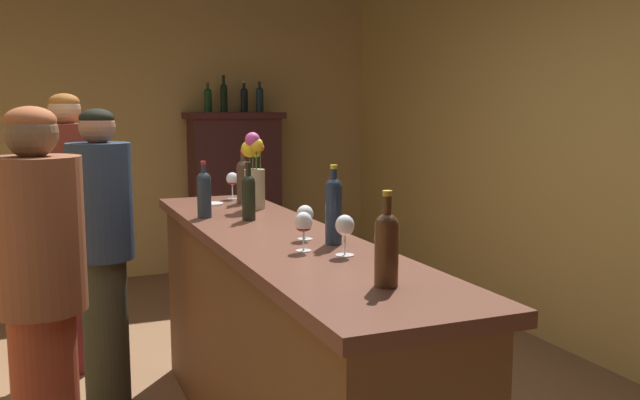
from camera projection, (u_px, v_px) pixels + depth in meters
wall_back at (125, 130)px, 6.36m from camera, size 5.01×0.12×2.81m
wall_right at (639, 143)px, 3.95m from camera, size 0.12×7.31×2.81m
bar_counter at (278, 349)px, 3.03m from camera, size 0.58×2.70×1.06m
display_cabinet at (235, 190)px, 6.54m from camera, size 0.92×0.40×1.57m
wine_bottle_chardonnay at (243, 179)px, 3.88m from camera, size 0.08×0.08×0.31m
wine_bottle_riesling at (249, 195)px, 3.29m from camera, size 0.07×0.07×0.28m
wine_bottle_merlot at (334, 208)px, 2.70m from camera, size 0.07×0.07×0.32m
wine_bottle_syrah at (387, 245)px, 2.07m from camera, size 0.07×0.07×0.30m
wine_bottle_malbec at (204, 192)px, 3.37m from camera, size 0.07×0.07×0.28m
wine_glass_front at (345, 227)px, 2.50m from camera, size 0.07×0.07×0.15m
wine_glass_mid at (304, 224)px, 2.58m from camera, size 0.07×0.07×0.15m
wine_glass_rear at (232, 180)px, 4.06m from camera, size 0.07×0.07×0.16m
wine_glass_spare at (305, 215)px, 2.81m from camera, size 0.07×0.07×0.15m
flower_arrangement at (254, 171)px, 3.65m from camera, size 0.13×0.12×0.42m
cheese_plate at (211, 204)px, 3.82m from camera, size 0.14×0.14×0.01m
display_bottle_left at (208, 99)px, 6.33m from camera, size 0.07×0.07×0.28m
display_bottle_midleft at (224, 96)px, 6.38m from camera, size 0.07×0.07×0.35m
display_bottle_center at (244, 98)px, 6.46m from camera, size 0.07×0.07×0.29m
display_bottle_midright at (260, 98)px, 6.52m from camera, size 0.07×0.07×0.29m
patron_near_entrance at (40, 291)px, 2.68m from camera, size 0.36×0.36×1.62m
patron_in_grey at (70, 221)px, 4.08m from camera, size 0.36×0.36×1.69m
patron_tall at (102, 244)px, 3.62m from camera, size 0.34×0.34×1.61m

